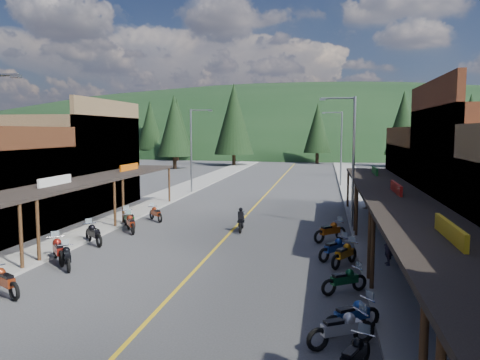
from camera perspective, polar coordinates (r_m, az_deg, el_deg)
The scene contains 37 objects.
ground at distance 22.33m, azimuth -4.13°, elevation -9.49°, with size 220.00×220.00×0.00m, color #38383A.
centerline at distance 41.62m, azimuth 2.74°, elevation -2.23°, with size 0.15×90.00×0.01m, color gold.
sidewalk_west at distance 43.60m, azimuth -8.67°, elevation -1.82°, with size 3.40×94.00×0.15m, color gray.
sidewalk_east at distance 41.38m, azimuth 14.78°, elevation -2.37°, with size 3.40×94.00×0.15m, color gray.
shop_west_3 at distance 37.50m, azimuth -20.50°, elevation 1.89°, with size 10.90×10.20×8.20m.
shop_east_3 at distance 33.38m, azimuth 24.74°, elevation -0.44°, with size 10.90×10.20×6.20m.
streetlight_1 at distance 44.60m, azimuth -5.79°, elevation 4.05°, with size 2.16×0.18×8.00m.
streetlight_2 at distance 28.91m, azimuth 13.38°, elevation 2.87°, with size 2.16×0.18×8.00m.
streetlight_3 at distance 50.88m, azimuth 12.08°, elevation 4.18°, with size 2.16×0.18×8.00m.
ridge_hill at distance 156.04m, azimuth 8.33°, elevation 3.75°, with size 310.00×140.00×60.00m, color black.
pine_0 at distance 94.46m, azimuth -18.53°, elevation 6.01°, with size 5.04×5.04×11.00m.
pine_1 at distance 95.48m, azimuth -7.68°, elevation 6.71°, with size 5.88×5.88×12.50m.
pine_2 at distance 80.35m, azimuth -0.76°, elevation 7.45°, with size 6.72×6.72×14.00m.
pine_3 at distance 86.84m, azimuth 9.44°, elevation 6.27°, with size 5.04×5.04×11.00m.
pine_4 at distance 81.82m, azimuth 19.29°, elevation 6.56°, with size 5.88×5.88×12.50m.
pine_7 at distance 103.81m, azimuth -10.89°, elevation 6.60°, with size 5.88×5.88×12.50m.
pine_8 at distance 66.72m, azimuth -14.02°, elevation 5.84°, with size 4.48×4.48×10.00m.
pine_9 at distance 68.41m, azimuth 26.22°, elevation 5.74°, with size 4.93×4.93×10.80m.
pine_10 at distance 74.60m, azimuth -8.03°, elevation 6.58°, with size 5.38×5.38×11.60m.
pine_11 at distance 60.63m, azimuth 24.41°, elevation 6.63°, with size 5.82×5.82×12.40m.
bike_west_5 at distance 19.23m, azimuth -26.84°, elevation -10.81°, with size 0.71×2.14×1.22m, color maroon, non-canonical shape.
bike_west_6 at distance 21.87m, azimuth -20.35°, elevation -8.68°, with size 0.65×1.95×1.11m, color black, non-canonical shape.
bike_west_7 at distance 22.91m, azimuth -21.28°, elevation -7.82°, with size 0.76×2.27×1.30m, color maroon, non-canonical shape.
bike_west_8 at distance 25.88m, azimuth -17.42°, elevation -6.16°, with size 0.73×2.19×1.25m, color black, non-canonical shape.
bike_west_9 at distance 28.37m, azimuth -13.20°, elevation -5.06°, with size 0.70×2.09×1.19m, color maroon, non-canonical shape.
bike_west_10 at distance 29.63m, azimuth -13.35°, elevation -4.52°, with size 0.74×2.21×1.26m, color #0E4818, non-canonical shape.
bike_west_11 at distance 31.57m, azimuth -10.24°, elevation -3.95°, with size 0.65×1.95×1.11m, color maroon, non-canonical shape.
bike_east_3 at distance 12.41m, azimuth 13.71°, elevation -20.05°, with size 0.64×1.91×1.09m, color black, non-canonical shape.
bike_east_4 at distance 13.76m, azimuth 12.25°, elevation -17.13°, with size 0.68×2.05×1.17m, color #ADACB1, non-canonical shape.
bike_east_5 at distance 14.74m, azimuth 13.48°, elevation -15.61°, with size 0.67×2.00×1.14m, color navy, non-canonical shape.
bike_east_6 at distance 17.95m, azimuth 12.61°, elevation -11.70°, with size 0.64×1.91×1.09m, color #0D4220, non-canonical shape.
bike_east_7 at distance 21.38m, azimuth 12.61°, elevation -8.67°, with size 0.70×2.09×1.19m, color #BC6F0D, non-canonical shape.
bike_east_8 at distance 22.30m, azimuth 11.49°, elevation -8.04°, with size 0.69×2.08×1.19m, color navy, non-canonical shape.
bike_east_9 at distance 25.79m, azimuth 10.93°, elevation -6.03°, with size 0.74×2.21×1.26m, color #9E440B, non-canonical shape.
rider_on_bike at distance 27.95m, azimuth 0.16°, elevation -5.07°, with size 0.80×1.98×1.47m.
pedestrian_east_a at distance 21.50m, azimuth 17.61°, elevation -7.80°, with size 0.57×0.38×1.57m, color #282334.
pedestrian_east_b at distance 36.41m, azimuth 15.06°, elevation -1.97°, with size 0.87×0.50×1.78m, color brown.
Camera 1 is at (5.40, -20.83, 5.96)m, focal length 35.00 mm.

